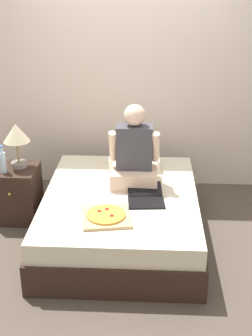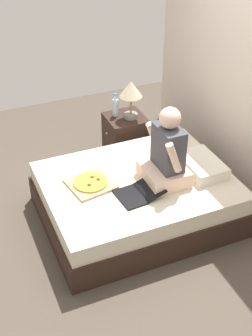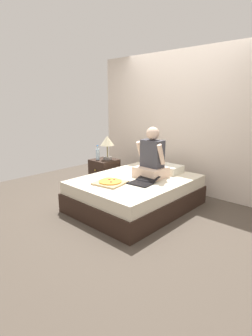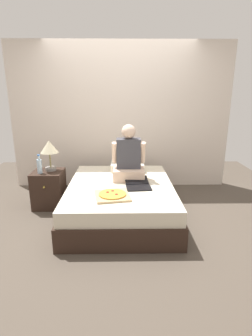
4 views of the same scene
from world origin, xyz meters
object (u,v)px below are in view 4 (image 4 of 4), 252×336
Objects in this scene: water_bottle at (39,166)px; laptop at (138,185)px; nightstand_left at (49,189)px; lamp_on_left_nightstand at (49,149)px; bed at (121,200)px; person_seated at (129,159)px; pizza_box at (112,195)px.

laptop is (1.40, -0.36, -0.17)m from water_bottle.
nightstand_left is 0.61m from lamp_on_left_nightstand.
lamp_on_left_nightstand is (-1.04, 0.38, 0.65)m from bed.
person_seated is (1.16, -0.14, -0.12)m from lamp_on_left_nightstand.
lamp_on_left_nightstand reaches higher than water_bottle.
pizza_box is at bearing -101.90° from bed.
lamp_on_left_nightstand is 1.02× the size of laptop.
laptop is at bearing 46.04° from pizza_box.
laptop is at bearing -71.54° from person_seated.
person_seated reaches higher than water_bottle.
laptop is (0.12, -0.35, -0.27)m from person_seated.
laptop is (1.28, -0.50, -0.39)m from lamp_on_left_nightstand.
laptop is at bearing -14.27° from water_bottle.
bed is at bearing -11.83° from water_bottle.
bed is at bearing -17.12° from nightstand_left.
person_seated is at bearing -4.46° from nightstand_left.
person_seated is 1.69× the size of pizza_box.
bed is at bearing -115.60° from person_seated.
nightstand_left is (-1.08, 0.33, 0.04)m from bed.
bed is 0.59m from person_seated.
water_bottle is 0.35× the size of person_seated.
bed is at bearing -20.19° from lamp_on_left_nightstand.
nightstand_left is 1.23× the size of lamp_on_left_nightstand.
pizza_box reaches higher than bed.
person_seated is 1.77× the size of laptop.
person_seated is at bearing 108.46° from laptop.
person_seated is (0.12, 0.24, 0.53)m from bed.
nightstand_left is at bearing 48.35° from water_bottle.
person_seated is 0.77m from pizza_box.
person_seated is at bearing -7.06° from lamp_on_left_nightstand.
water_bottle is at bearing 146.97° from pizza_box.
water_bottle is 0.63× the size of laptop.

